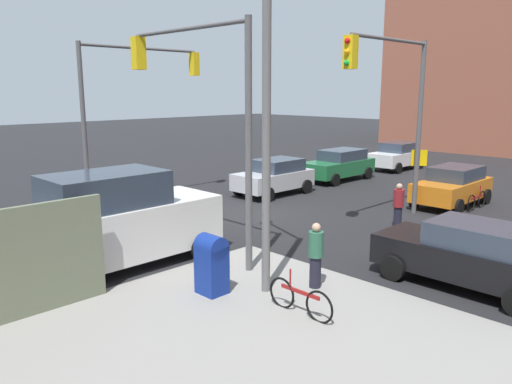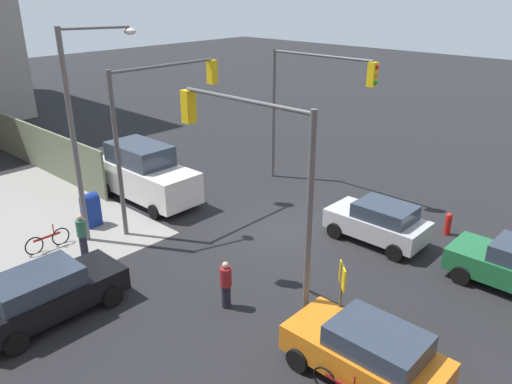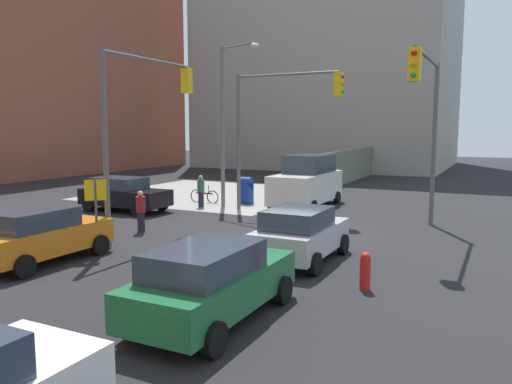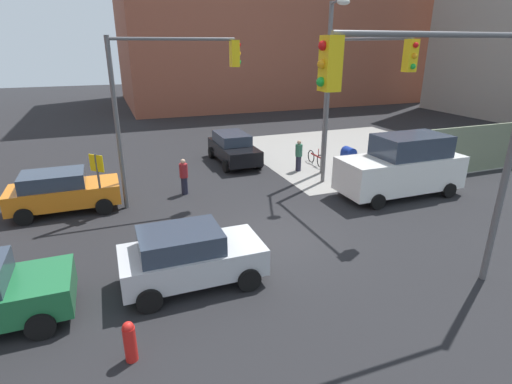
# 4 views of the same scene
# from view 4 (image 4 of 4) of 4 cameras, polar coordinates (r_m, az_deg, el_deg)

# --- Properties ---
(ground_plane) EXTENTS (120.00, 120.00, 0.00)m
(ground_plane) POSITION_cam_4_polar(r_m,az_deg,el_deg) (13.79, 2.45, -6.35)
(ground_plane) COLOR black
(sidewalk_corner) EXTENTS (12.00, 12.00, 0.01)m
(sidewalk_corner) POSITION_cam_4_polar(r_m,az_deg,el_deg) (25.38, 13.26, 5.70)
(sidewalk_corner) COLOR gray
(sidewalk_corner) RESTS_ON ground
(building_warehouse_north) EXTENTS (32.00, 18.00, 19.65)m
(building_warehouse_north) POSITION_cam_4_polar(r_m,az_deg,el_deg) (49.10, 1.62, 24.59)
(building_warehouse_north) COLOR #93513D
(building_warehouse_north) RESTS_ON ground
(smokestack) EXTENTS (1.80, 1.80, 18.91)m
(smokestack) POSITION_cam_4_polar(r_m,az_deg,el_deg) (54.75, 21.76, 22.45)
(smokestack) COLOR brown
(smokestack) RESTS_ON ground
(traffic_signal_nw_corner) EXTENTS (5.04, 0.36, 6.50)m
(traffic_signal_nw_corner) POSITION_cam_4_polar(r_m,az_deg,el_deg) (16.05, -12.78, 14.19)
(traffic_signal_nw_corner) COLOR #59595B
(traffic_signal_nw_corner) RESTS_ON ground
(traffic_signal_se_corner) EXTENTS (5.72, 0.36, 6.50)m
(traffic_signal_se_corner) POSITION_cam_4_polar(r_m,az_deg,el_deg) (10.05, 26.02, 9.47)
(traffic_signal_se_corner) COLOR #59595B
(traffic_signal_se_corner) RESTS_ON ground
(traffic_signal_ne_corner) EXTENTS (0.36, 5.31, 6.50)m
(traffic_signal_ne_corner) POSITION_cam_4_polar(r_m,az_deg,el_deg) (16.77, 13.92, 14.40)
(traffic_signal_ne_corner) COLOR #59595B
(traffic_signal_ne_corner) RESTS_ON ground
(street_lamp_corner) EXTENTS (1.20, 2.54, 8.00)m
(street_lamp_corner) POSITION_cam_4_polar(r_m,az_deg,el_deg) (19.57, 10.36, 15.67)
(street_lamp_corner) COLOR slate
(street_lamp_corner) RESTS_ON ground
(warning_sign_two_way) EXTENTS (0.48, 0.48, 2.40)m
(warning_sign_two_way) POSITION_cam_4_polar(r_m,az_deg,el_deg) (16.08, -21.65, 2.43)
(warning_sign_two_way) COLOR #4C4C4C
(warning_sign_two_way) RESTS_ON ground
(mailbox_blue) EXTENTS (0.56, 0.64, 1.43)m
(mailbox_blue) POSITION_cam_4_polar(r_m,az_deg,el_deg) (20.47, 13.03, 4.44)
(mailbox_blue) COLOR navy
(mailbox_blue) RESTS_ON ground
(fire_hydrant) EXTENTS (0.26, 0.26, 0.94)m
(fire_hydrant) POSITION_cam_4_polar(r_m,az_deg,el_deg) (9.11, -17.58, -19.59)
(fire_hydrant) COLOR red
(fire_hydrant) RESTS_ON ground
(coupe_orange) EXTENTS (4.05, 2.02, 1.62)m
(coupe_orange) POSITION_cam_4_polar(r_m,az_deg,el_deg) (17.23, -25.97, 0.14)
(coupe_orange) COLOR orange
(coupe_orange) RESTS_ON ground
(hatchback_silver) EXTENTS (3.80, 2.02, 1.62)m
(hatchback_silver) POSITION_cam_4_polar(r_m,az_deg,el_deg) (11.03, -9.45, -8.97)
(hatchback_silver) COLOR #B7BABF
(hatchback_silver) RESTS_ON ground
(sedan_black) EXTENTS (2.02, 4.36, 1.62)m
(sedan_black) POSITION_cam_4_polar(r_m,az_deg,el_deg) (22.09, -3.27, 6.31)
(sedan_black) COLOR black
(sedan_black) RESTS_ON ground
(van_white_delivery) EXTENTS (5.40, 2.32, 2.62)m
(van_white_delivery) POSITION_cam_4_polar(r_m,az_deg,el_deg) (18.24, 20.17, 3.45)
(van_white_delivery) COLOR white
(van_white_delivery) RESTS_ON ground
(pedestrian_crossing) EXTENTS (0.36, 0.36, 1.62)m
(pedestrian_crossing) POSITION_cam_4_polar(r_m,az_deg,el_deg) (20.70, 6.12, 5.25)
(pedestrian_crossing) COLOR #2D664C
(pedestrian_crossing) RESTS_ON ground
(pedestrian_waiting) EXTENTS (0.36, 0.36, 1.59)m
(pedestrian_waiting) POSITION_cam_4_polar(r_m,az_deg,el_deg) (17.59, -10.27, 2.24)
(pedestrian_waiting) COLOR maroon
(pedestrian_waiting) RESTS_ON ground
(bicycle_leaning_on_fence) EXTENTS (0.05, 1.75, 0.97)m
(bicycle_leaning_on_fence) POSITION_cam_4_polar(r_m,az_deg,el_deg) (22.07, 8.52, 4.76)
(bicycle_leaning_on_fence) COLOR black
(bicycle_leaning_on_fence) RESTS_ON ground
(bicycle_at_crosswalk) EXTENTS (1.75, 0.05, 0.97)m
(bicycle_at_crosswalk) POSITION_cam_4_polar(r_m,az_deg,el_deg) (18.35, -25.52, -0.29)
(bicycle_at_crosswalk) COLOR black
(bicycle_at_crosswalk) RESTS_ON ground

